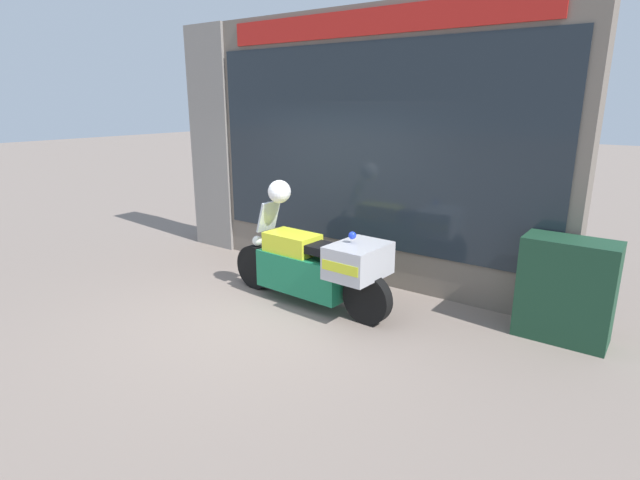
% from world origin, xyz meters
% --- Properties ---
extents(ground_plane, '(60.00, 60.00, 0.00)m').
position_xyz_m(ground_plane, '(0.00, 0.00, 0.00)').
color(ground_plane, gray).
extents(shop_building, '(6.22, 0.55, 3.69)m').
position_xyz_m(shop_building, '(-0.41, 2.00, 1.85)').
color(shop_building, '#6B6056').
rests_on(shop_building, ground).
extents(window_display, '(4.89, 0.30, 2.06)m').
position_xyz_m(window_display, '(0.36, 2.03, 0.49)').
color(window_display, slate).
rests_on(window_display, ground).
extents(paramedic_motorcycle, '(2.44, 0.75, 1.26)m').
position_xyz_m(paramedic_motorcycle, '(0.44, 0.63, 0.54)').
color(paramedic_motorcycle, black).
rests_on(paramedic_motorcycle, ground).
extents(utility_cabinet, '(0.93, 0.48, 1.12)m').
position_xyz_m(utility_cabinet, '(3.09, 1.50, 0.56)').
color(utility_cabinet, '#193D28').
rests_on(utility_cabinet, ground).
extents(white_helmet, '(0.29, 0.29, 0.29)m').
position_xyz_m(white_helmet, '(-0.17, 0.66, 1.40)').
color(white_helmet, white).
rests_on(white_helmet, paramedic_motorcycle).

